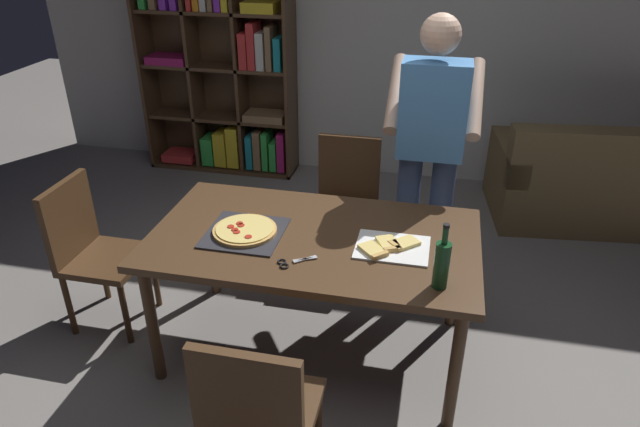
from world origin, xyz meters
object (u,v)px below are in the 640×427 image
Objects in this scene: chair_left_end at (91,246)px; pepperoni_pizza_on_tray at (245,231)px; dining_table at (314,248)px; chair_near_camera at (258,412)px; chair_far_side at (346,195)px; wine_bottle at (442,264)px; kitchen_scissors at (291,262)px; couch at (606,186)px; bookshelf at (222,69)px; person_serving_pizza at (430,146)px.

pepperoni_pizza_on_tray is at bearing -3.32° from chair_left_end.
pepperoni_pizza_on_tray is (0.97, -0.06, 0.25)m from chair_left_end.
dining_table is 0.37m from pepperoni_pizza_on_tray.
chair_far_side is (0.00, 1.92, 0.00)m from chair_near_camera.
wine_bottle reaches higher than chair_left_end.
chair_near_camera is 0.73m from kitchen_scissors.
chair_near_camera is 2.85× the size of wine_bottle.
chair_left_end is (-1.32, 0.96, 0.00)m from chair_near_camera.
dining_table is 0.98m from chair_near_camera.
wine_bottle reaches higher than couch.
bookshelf reaches higher than pepperoni_pizza_on_tray.
chair_left_end is (-1.32, -0.96, 0.00)m from chair_far_side.
chair_near_camera and chair_far_side have the same top height.
chair_left_end reaches higher than pepperoni_pizza_on_tray.
pepperoni_pizza_on_tray is at bearing -137.78° from person_serving_pizza.
wine_bottle is at bearing -8.92° from chair_left_end.
bookshelf is (-1.40, 2.38, 0.27)m from dining_table.
bookshelf is 2.53m from person_serving_pizza.
bookshelf is 3.38m from wine_bottle.
kitchen_scissors is at bearing -99.76° from dining_table.
dining_table is 8.83× the size of kitchen_scissors.
chair_left_end is at bearing 180.00° from dining_table.
person_serving_pizza reaches higher than wine_bottle.
dining_table is at bearing 154.37° from wine_bottle.
dining_table is 0.29m from kitchen_scissors.
couch is 3.02m from kitchen_scissors.
person_serving_pizza is (1.85, 0.74, 0.49)m from chair_left_end.
pepperoni_pizza_on_tray is at bearing 111.18° from chair_near_camera.
pepperoni_pizza_on_tray is (-2.26, -2.04, 0.46)m from couch.
kitchen_scissors is (-0.05, -0.27, 0.08)m from dining_table.
bookshelf reaches higher than person_serving_pizza.
pepperoni_pizza_on_tray is at bearing -109.01° from chair_far_side.
wine_bottle reaches higher than pepperoni_pizza_on_tray.
couch is 1.98m from person_serving_pizza.
chair_left_end is 0.50× the size of couch.
chair_near_camera is 1.00× the size of chair_left_end.
bookshelf reaches higher than dining_table.
chair_near_camera reaches higher than kitchen_scissors.
pepperoni_pizza_on_tray reaches higher than kitchen_scissors.
chair_near_camera is at bearing -36.01° from chair_left_end.
dining_table is at bearing -133.82° from couch.
chair_far_side is 4.75× the size of kitchen_scissors.
chair_left_end is 3.80m from couch.
bookshelf is at bearing 120.51° from dining_table.
chair_left_end is 2.85× the size of wine_bottle.
chair_left_end reaches higher than couch.
chair_far_side is at bearing 87.82° from kitchen_scissors.
chair_left_end is 2.05m from person_serving_pizza.
couch is at bearing 28.27° from chair_far_side.
chair_far_side is 1.64m from chair_left_end.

